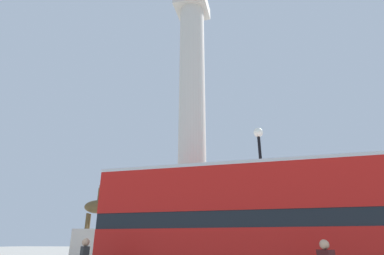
# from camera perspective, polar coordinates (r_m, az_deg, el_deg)

# --- Properties ---
(monument_column) EXTENTS (6.04, 6.04, 19.08)m
(monument_column) POSITION_cam_1_polar(r_m,az_deg,el_deg) (17.51, -0.00, -9.04)
(monument_column) COLOR beige
(monument_column) RESTS_ON ground_plane
(bus_a) EXTENTS (11.43, 3.03, 4.30)m
(bus_a) POSITION_cam_1_polar(r_m,az_deg,el_deg) (11.51, 12.13, -16.88)
(bus_a) COLOR red
(bus_a) RESTS_ON ground_plane
(equestrian_statue) EXTENTS (3.25, 2.70, 5.76)m
(equestrian_statue) POSITION_cam_1_polar(r_m,az_deg,el_deg) (23.80, -17.92, -19.94)
(equestrian_statue) COLOR beige
(equestrian_statue) RESTS_ON ground_plane
(street_lamp) EXTENTS (0.45, 0.45, 6.75)m
(street_lamp) POSITION_cam_1_polar(r_m,az_deg,el_deg) (13.92, 13.34, -10.99)
(street_lamp) COLOR black
(street_lamp) RESTS_ON ground_plane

